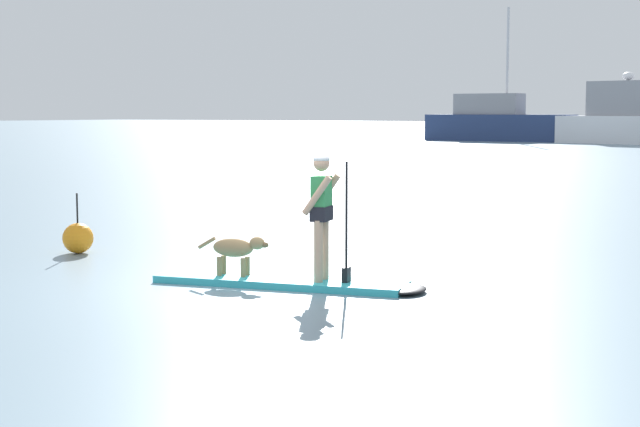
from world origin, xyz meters
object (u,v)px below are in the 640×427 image
at_px(person_paddler, 323,208).
at_px(marker_buoy, 78,238).
at_px(moored_boat_far_starboard, 497,123).
at_px(dog, 236,249).
at_px(moored_boat_outer, 636,120).
at_px(paddleboard, 296,283).

relative_size(person_paddler, marker_buoy, 1.68).
xyz_separation_m(person_paddler, moored_boat_far_starboard, (-23.59, 62.73, 0.40)).
bearing_deg(moored_boat_far_starboard, person_paddler, -69.39).
distance_m(person_paddler, marker_buoy, 5.26).
bearing_deg(moored_boat_far_starboard, marker_buoy, -73.52).
bearing_deg(dog, marker_buoy, 168.93).
xyz_separation_m(dog, moored_boat_far_starboard, (-22.38, 63.04, 1.01)).
relative_size(moored_boat_outer, marker_buoy, 12.20).
bearing_deg(moored_boat_outer, paddleboard, -79.07).
xyz_separation_m(paddleboard, marker_buoy, (-4.80, 0.55, 0.21)).
xyz_separation_m(dog, marker_buoy, (-3.95, 0.77, -0.22)).
bearing_deg(marker_buoy, dog, -11.07).
height_order(dog, moored_boat_far_starboard, moored_boat_far_starboard).
bearing_deg(person_paddler, moored_boat_far_starboard, 110.61).
bearing_deg(dog, moored_boat_far_starboard, 109.54).
bearing_deg(person_paddler, marker_buoy, 174.91).
relative_size(paddleboard, marker_buoy, 3.80).
height_order(moored_boat_far_starboard, marker_buoy, moored_boat_far_starboard).
distance_m(paddleboard, marker_buoy, 4.84).
distance_m(paddleboard, moored_boat_outer, 62.63).
bearing_deg(moored_boat_far_starboard, moored_boat_outer, -6.79).
bearing_deg(person_paddler, dog, -165.60).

